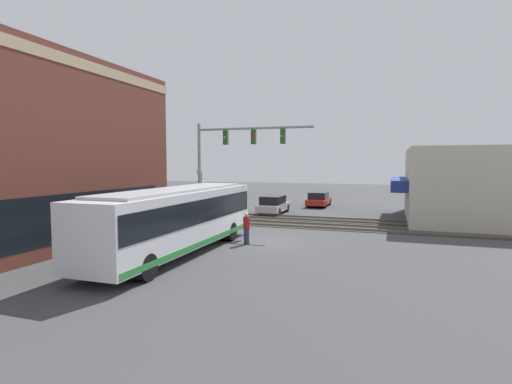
# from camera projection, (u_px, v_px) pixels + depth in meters

# --- Properties ---
(ground_plane) EXTENTS (120.00, 120.00, 0.00)m
(ground_plane) POSITION_uv_depth(u_px,v_px,m) (262.00, 242.00, 21.16)
(ground_plane) COLOR #424244
(shop_building) EXTENTS (11.93, 9.34, 5.23)m
(shop_building) POSITION_uv_depth(u_px,v_px,m) (467.00, 185.00, 28.75)
(shop_building) COLOR beige
(shop_building) RESTS_ON ground
(city_bus) EXTENTS (11.75, 2.59, 3.03)m
(city_bus) POSITION_uv_depth(u_px,v_px,m) (177.00, 218.00, 18.25)
(city_bus) COLOR silver
(city_bus) RESTS_ON ground
(traffic_signal_gantry) EXTENTS (0.42, 7.72, 6.75)m
(traffic_signal_gantry) POSITION_uv_depth(u_px,v_px,m) (232.00, 150.00, 25.52)
(traffic_signal_gantry) COLOR gray
(traffic_signal_gantry) RESTS_ON ground
(crossing_signal) EXTENTS (1.41, 1.18, 3.81)m
(crossing_signal) POSITION_uv_depth(u_px,v_px,m) (201.00, 191.00, 26.87)
(crossing_signal) COLOR gray
(crossing_signal) RESTS_ON ground
(rail_track_near) EXTENTS (2.60, 60.00, 0.15)m
(rail_track_near) POSITION_uv_depth(u_px,v_px,m) (290.00, 225.00, 26.82)
(rail_track_near) COLOR #332D28
(rail_track_near) RESTS_ON ground
(rail_track_far) EXTENTS (2.60, 60.00, 0.15)m
(rail_track_far) POSITION_uv_depth(u_px,v_px,m) (300.00, 218.00, 29.83)
(rail_track_far) COLOR #332D28
(rail_track_far) RESTS_ON ground
(parked_car_silver) EXTENTS (4.33, 1.82, 1.48)m
(parked_car_silver) POSITION_uv_depth(u_px,v_px,m) (273.00, 205.00, 32.90)
(parked_car_silver) COLOR #B7B7BC
(parked_car_silver) RESTS_ON ground
(parked_car_red) EXTENTS (4.44, 1.82, 1.40)m
(parked_car_red) POSITION_uv_depth(u_px,v_px,m) (319.00, 200.00, 38.19)
(parked_car_red) COLOR #B21E19
(parked_car_red) RESTS_ON ground
(pedestrian_at_crossing) EXTENTS (0.34, 0.34, 1.75)m
(pedestrian_at_crossing) POSITION_uv_depth(u_px,v_px,m) (211.00, 211.00, 27.52)
(pedestrian_at_crossing) COLOR black
(pedestrian_at_crossing) RESTS_ON ground
(pedestrian_near_bus) EXTENTS (0.34, 0.34, 1.64)m
(pedestrian_near_bus) POSITION_uv_depth(u_px,v_px,m) (246.00, 228.00, 20.51)
(pedestrian_near_bus) COLOR #2D3351
(pedestrian_near_bus) RESTS_ON ground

